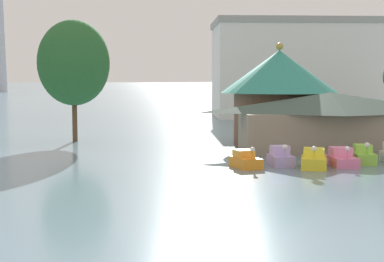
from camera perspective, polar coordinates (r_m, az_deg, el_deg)
pedal_boat_orange at (r=40.07m, az=5.33°, el=-2.93°), size 2.18×2.81×1.57m
pedal_boat_lavender at (r=41.32m, az=8.81°, el=-2.64°), size 1.68×2.41×1.61m
pedal_boat_yellow at (r=40.61m, az=12.01°, el=-2.85°), size 2.34×3.19×1.67m
pedal_boat_pink at (r=42.09m, az=14.66°, el=-2.67°), size 1.68×2.93×1.52m
pedal_boat_lime at (r=43.72m, az=16.66°, el=-2.37°), size 1.70×2.73×1.67m
boathouse at (r=50.02m, az=13.55°, el=1.02°), size 16.05×6.93×5.02m
green_roof_pavilion at (r=54.36m, az=8.64°, el=3.91°), size 10.91×10.91×9.52m
shoreline_tree_mid at (r=57.49m, az=-11.68°, el=6.65°), size 7.01×7.01×11.90m
background_building_block at (r=95.57m, az=10.09°, el=6.12°), size 26.18×15.00×15.57m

